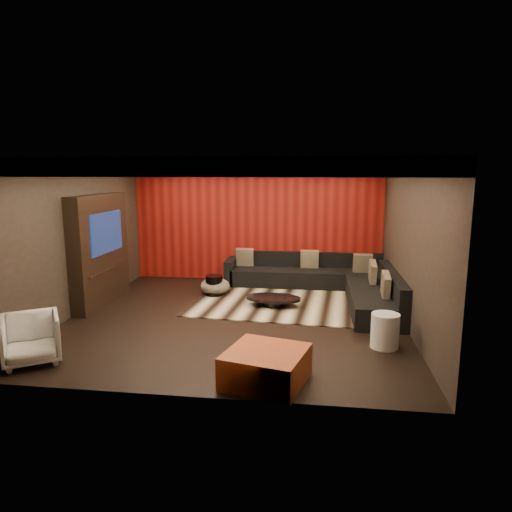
# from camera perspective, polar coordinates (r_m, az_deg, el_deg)

# --- Properties ---
(floor) EXTENTS (6.00, 6.00, 0.02)m
(floor) POSITION_cam_1_polar(r_m,az_deg,el_deg) (8.44, -2.58, -7.79)
(floor) COLOR black
(floor) RESTS_ON ground
(ceiling) EXTENTS (6.00, 6.00, 0.02)m
(ceiling) POSITION_cam_1_polar(r_m,az_deg,el_deg) (8.01, -2.75, 11.73)
(ceiling) COLOR silver
(ceiling) RESTS_ON ground
(wall_back) EXTENTS (6.00, 0.02, 2.80)m
(wall_back) POSITION_cam_1_polar(r_m,az_deg,el_deg) (11.06, 0.10, 4.09)
(wall_back) COLOR black
(wall_back) RESTS_ON ground
(wall_left) EXTENTS (0.02, 6.00, 2.80)m
(wall_left) POSITION_cam_1_polar(r_m,az_deg,el_deg) (9.13, -21.61, 1.98)
(wall_left) COLOR black
(wall_left) RESTS_ON ground
(wall_right) EXTENTS (0.02, 6.00, 2.80)m
(wall_right) POSITION_cam_1_polar(r_m,az_deg,el_deg) (8.14, 18.70, 1.20)
(wall_right) COLOR black
(wall_right) RESTS_ON ground
(red_feature_wall) EXTENTS (5.98, 0.05, 2.78)m
(red_feature_wall) POSITION_cam_1_polar(r_m,az_deg,el_deg) (11.02, 0.07, 4.07)
(red_feature_wall) COLOR #6B0C0A
(red_feature_wall) RESTS_ON ground
(soffit_back) EXTENTS (6.00, 0.60, 0.22)m
(soffit_back) POSITION_cam_1_polar(r_m,az_deg,el_deg) (10.68, -0.12, 10.80)
(soffit_back) COLOR silver
(soffit_back) RESTS_ON ground
(soffit_front) EXTENTS (6.00, 0.60, 0.22)m
(soffit_front) POSITION_cam_1_polar(r_m,az_deg,el_deg) (5.38, -7.96, 10.95)
(soffit_front) COLOR silver
(soffit_front) RESTS_ON ground
(soffit_left) EXTENTS (0.60, 4.80, 0.22)m
(soffit_left) POSITION_cam_1_polar(r_m,az_deg,el_deg) (8.90, -20.40, 10.20)
(soffit_left) COLOR silver
(soffit_left) RESTS_ON ground
(soffit_right) EXTENTS (0.60, 4.80, 0.22)m
(soffit_right) POSITION_cam_1_polar(r_m,az_deg,el_deg) (7.99, 17.03, 10.43)
(soffit_right) COLOR silver
(soffit_right) RESTS_ON ground
(cove_back) EXTENTS (4.80, 0.08, 0.04)m
(cove_back) POSITION_cam_1_polar(r_m,az_deg,el_deg) (10.34, -0.37, 10.31)
(cove_back) COLOR #FFD899
(cove_back) RESTS_ON ground
(cove_front) EXTENTS (4.80, 0.08, 0.04)m
(cove_front) POSITION_cam_1_polar(r_m,az_deg,el_deg) (5.70, -7.02, 10.04)
(cove_front) COLOR #FFD899
(cove_front) RESTS_ON ground
(cove_left) EXTENTS (0.08, 4.80, 0.04)m
(cove_left) POSITION_cam_1_polar(r_m,az_deg,el_deg) (8.75, -18.37, 9.74)
(cove_left) COLOR #FFD899
(cove_left) RESTS_ON ground
(cove_right) EXTENTS (0.08, 4.80, 0.04)m
(cove_right) POSITION_cam_1_polar(r_m,az_deg,el_deg) (7.94, 14.54, 9.90)
(cove_right) COLOR #FFD899
(cove_right) RESTS_ON ground
(tv_surround) EXTENTS (0.30, 2.00, 2.20)m
(tv_surround) POSITION_cam_1_polar(r_m,az_deg,el_deg) (9.62, -18.93, 0.74)
(tv_surround) COLOR black
(tv_surround) RESTS_ON ground
(tv_screen) EXTENTS (0.04, 1.30, 0.80)m
(tv_screen) POSITION_cam_1_polar(r_m,az_deg,el_deg) (9.50, -18.19, 2.81)
(tv_screen) COLOR black
(tv_screen) RESTS_ON ground
(tv_shelf) EXTENTS (0.04, 1.60, 0.04)m
(tv_shelf) POSITION_cam_1_polar(r_m,az_deg,el_deg) (9.63, -17.94, -1.62)
(tv_shelf) COLOR black
(tv_shelf) RESTS_ON ground
(rug) EXTENTS (4.21, 3.29, 0.02)m
(rug) POSITION_cam_1_polar(r_m,az_deg,el_deg) (9.52, 4.93, -5.55)
(rug) COLOR beige
(rug) RESTS_ON floor
(coffee_table) EXTENTS (1.18, 1.18, 0.18)m
(coffee_table) POSITION_cam_1_polar(r_m,az_deg,el_deg) (9.07, 2.16, -5.67)
(coffee_table) COLOR black
(coffee_table) RESTS_ON rug
(drum_stool) EXTENTS (0.48, 0.48, 0.43)m
(drum_stool) POSITION_cam_1_polar(r_m,az_deg,el_deg) (9.84, -5.26, -3.68)
(drum_stool) COLOR black
(drum_stool) RESTS_ON rug
(striped_pouf) EXTENTS (0.72, 0.72, 0.35)m
(striped_pouf) POSITION_cam_1_polar(r_m,az_deg,el_deg) (9.93, -5.14, -3.77)
(striped_pouf) COLOR #BFB594
(striped_pouf) RESTS_ON rug
(white_side_table) EXTENTS (0.46, 0.46, 0.53)m
(white_side_table) POSITION_cam_1_polar(r_m,az_deg,el_deg) (7.27, 15.82, -8.97)
(white_side_table) COLOR silver
(white_side_table) RESTS_ON floor
(orange_ottoman) EXTENTS (1.16, 1.16, 0.42)m
(orange_ottoman) POSITION_cam_1_polar(r_m,az_deg,el_deg) (5.94, 1.26, -13.64)
(orange_ottoman) COLOR #A94115
(orange_ottoman) RESTS_ON floor
(armchair) EXTENTS (1.03, 1.03, 0.69)m
(armchair) POSITION_cam_1_polar(r_m,az_deg,el_deg) (7.18, -26.31, -9.26)
(armchair) COLOR silver
(armchair) RESTS_ON floor
(sectional_sofa) EXTENTS (3.65, 3.50, 0.75)m
(sectional_sofa) POSITION_cam_1_polar(r_m,az_deg,el_deg) (10.04, 9.12, -3.31)
(sectional_sofa) COLOR black
(sectional_sofa) RESTS_ON floor
(throw_pillows) EXTENTS (3.21, 2.73, 0.50)m
(throw_pillows) POSITION_cam_1_polar(r_m,az_deg,el_deg) (9.98, 9.33, -1.29)
(throw_pillows) COLOR beige
(throw_pillows) RESTS_ON sectional_sofa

